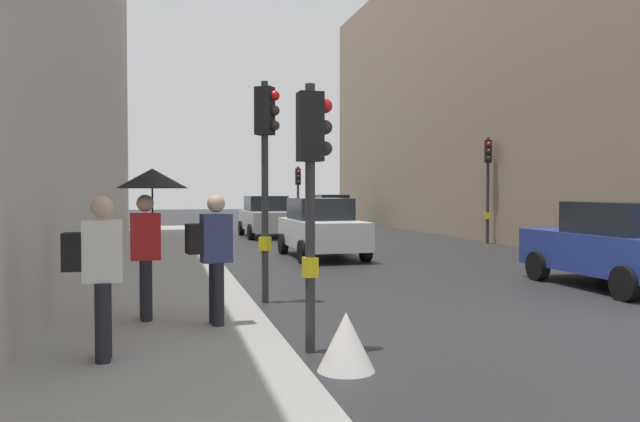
# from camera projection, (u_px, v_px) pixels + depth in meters

# --- Properties ---
(sidewalk_kerb) EXTENTS (3.01, 40.00, 0.16)m
(sidewalk_kerb) POSITION_uv_depth(u_px,v_px,m) (161.00, 281.00, 13.23)
(sidewalk_kerb) COLOR gray
(sidewalk_kerb) RESTS_ON ground
(building_facade_right) EXTENTS (12.00, 34.34, 13.43)m
(building_facade_right) POSITION_uv_depth(u_px,v_px,m) (566.00, 88.00, 28.89)
(building_facade_right) COLOR gray
(building_facade_right) RESTS_ON ground
(traffic_light_near_right) EXTENTS (0.44, 0.38, 3.91)m
(traffic_light_near_right) POSITION_uv_depth(u_px,v_px,m) (266.00, 151.00, 11.02)
(traffic_light_near_right) COLOR #2D2D2D
(traffic_light_near_right) RESTS_ON ground
(traffic_light_near_left) EXTENTS (0.43, 0.25, 3.28)m
(traffic_light_near_left) POSITION_uv_depth(u_px,v_px,m) (312.00, 168.00, 7.64)
(traffic_light_near_left) COLOR #2D2D2D
(traffic_light_near_left) RESTS_ON ground
(traffic_light_mid_street) EXTENTS (0.33, 0.45, 3.97)m
(traffic_light_mid_street) POSITION_uv_depth(u_px,v_px,m) (488.00, 171.00, 23.39)
(traffic_light_mid_street) COLOR #2D2D2D
(traffic_light_mid_street) RESTS_ON ground
(traffic_light_far_median) EXTENTS (0.24, 0.43, 3.23)m
(traffic_light_far_median) POSITION_uv_depth(u_px,v_px,m) (298.00, 186.00, 32.23)
(traffic_light_far_median) COLOR #2D2D2D
(traffic_light_far_median) RESTS_ON ground
(car_silver_hatchback) EXTENTS (2.09, 4.24, 1.76)m
(car_silver_hatchback) POSITION_uv_depth(u_px,v_px,m) (266.00, 216.00, 26.90)
(car_silver_hatchback) COLOR #BCBCC1
(car_silver_hatchback) RESTS_ON ground
(car_blue_van) EXTENTS (2.04, 4.21, 1.76)m
(car_blue_van) POSITION_uv_depth(u_px,v_px,m) (618.00, 245.00, 12.69)
(car_blue_van) COLOR navy
(car_blue_van) RESTS_ON ground
(car_white_compact) EXTENTS (2.08, 4.23, 1.76)m
(car_white_compact) POSITION_uv_depth(u_px,v_px,m) (321.00, 228.00, 18.65)
(car_white_compact) COLOR silver
(car_white_compact) RESTS_ON ground
(car_green_estate) EXTENTS (2.11, 4.25, 1.76)m
(car_green_estate) POSITION_uv_depth(u_px,v_px,m) (331.00, 210.00, 35.82)
(car_green_estate) COLOR #2D6038
(car_green_estate) RESTS_ON ground
(pedestrian_with_umbrella) EXTENTS (1.00, 1.00, 2.14)m
(pedestrian_with_umbrella) POSITION_uv_depth(u_px,v_px,m) (150.00, 201.00, 8.84)
(pedestrian_with_umbrella) COLOR black
(pedestrian_with_umbrella) RESTS_ON sidewalk_kerb
(pedestrian_with_grey_backpack) EXTENTS (0.63, 0.38, 1.77)m
(pedestrian_with_grey_backpack) POSITION_uv_depth(u_px,v_px,m) (213.00, 251.00, 8.51)
(pedestrian_with_grey_backpack) COLOR black
(pedestrian_with_grey_backpack) RESTS_ON sidewalk_kerb
(pedestrian_with_black_backpack) EXTENTS (0.60, 0.36, 1.77)m
(pedestrian_with_black_backpack) POSITION_uv_depth(u_px,v_px,m) (98.00, 268.00, 6.70)
(pedestrian_with_black_backpack) COLOR black
(pedestrian_with_black_backpack) RESTS_ON sidewalk_kerb
(warning_sign_triangle) EXTENTS (0.64, 0.64, 0.65)m
(warning_sign_triangle) POSITION_uv_depth(u_px,v_px,m) (346.00, 342.00, 6.90)
(warning_sign_triangle) COLOR silver
(warning_sign_triangle) RESTS_ON ground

